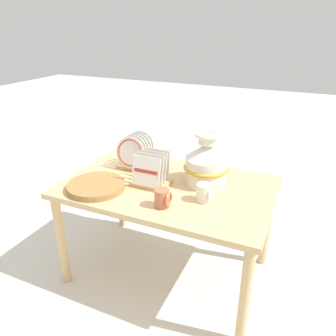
{
  "coord_description": "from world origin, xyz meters",
  "views": [
    {
      "loc": [
        0.72,
        -1.61,
        1.56
      ],
      "look_at": [
        0.0,
        0.0,
        0.77
      ],
      "focal_mm": 35.0,
      "sensor_mm": 36.0,
      "label": 1
    }
  ],
  "objects_px": {
    "dish_rack_round_plates": "(135,155)",
    "mug_terracotta_glaze": "(163,198)",
    "mug_cream_glaze": "(204,193)",
    "wicker_charger_stack": "(96,186)",
    "ceramic_vase": "(206,163)",
    "dish_rack_square_plates": "(151,174)"
  },
  "relations": [
    {
      "from": "dish_rack_round_plates",
      "to": "mug_terracotta_glaze",
      "type": "distance_m",
      "value": 0.55
    },
    {
      "from": "dish_rack_round_plates",
      "to": "mug_cream_glaze",
      "type": "height_order",
      "value": "dish_rack_round_plates"
    },
    {
      "from": "dish_rack_round_plates",
      "to": "wicker_charger_stack",
      "type": "height_order",
      "value": "dish_rack_round_plates"
    },
    {
      "from": "ceramic_vase",
      "to": "mug_terracotta_glaze",
      "type": "height_order",
      "value": "ceramic_vase"
    },
    {
      "from": "dish_rack_square_plates",
      "to": "wicker_charger_stack",
      "type": "distance_m",
      "value": 0.33
    },
    {
      "from": "dish_rack_square_plates",
      "to": "wicker_charger_stack",
      "type": "height_order",
      "value": "dish_rack_square_plates"
    },
    {
      "from": "mug_cream_glaze",
      "to": "dish_rack_square_plates",
      "type": "bearing_deg",
      "value": 169.46
    },
    {
      "from": "mug_cream_glaze",
      "to": "mug_terracotta_glaze",
      "type": "bearing_deg",
      "value": -141.34
    },
    {
      "from": "ceramic_vase",
      "to": "mug_terracotta_glaze",
      "type": "bearing_deg",
      "value": -108.37
    },
    {
      "from": "wicker_charger_stack",
      "to": "mug_terracotta_glaze",
      "type": "height_order",
      "value": "mug_terracotta_glaze"
    },
    {
      "from": "dish_rack_square_plates",
      "to": "mug_cream_glaze",
      "type": "distance_m",
      "value": 0.36
    },
    {
      "from": "ceramic_vase",
      "to": "dish_rack_square_plates",
      "type": "distance_m",
      "value": 0.34
    },
    {
      "from": "dish_rack_square_plates",
      "to": "ceramic_vase",
      "type": "bearing_deg",
      "value": 26.79
    },
    {
      "from": "dish_rack_square_plates",
      "to": "dish_rack_round_plates",
      "type": "bearing_deg",
      "value": 139.71
    },
    {
      "from": "mug_cream_glaze",
      "to": "mug_terracotta_glaze",
      "type": "xyz_separation_m",
      "value": [
        -0.18,
        -0.15,
        0.0
      ]
    },
    {
      "from": "ceramic_vase",
      "to": "mug_cream_glaze",
      "type": "bearing_deg",
      "value": -73.56
    },
    {
      "from": "ceramic_vase",
      "to": "wicker_charger_stack",
      "type": "bearing_deg",
      "value": -149.39
    },
    {
      "from": "dish_rack_round_plates",
      "to": "wicker_charger_stack",
      "type": "relative_size",
      "value": 0.68
    },
    {
      "from": "ceramic_vase",
      "to": "dish_rack_round_plates",
      "type": "xyz_separation_m",
      "value": [
        -0.5,
        0.03,
        -0.04
      ]
    },
    {
      "from": "ceramic_vase",
      "to": "dish_rack_square_plates",
      "type": "relative_size",
      "value": 1.46
    },
    {
      "from": "mug_cream_glaze",
      "to": "mug_terracotta_glaze",
      "type": "distance_m",
      "value": 0.23
    },
    {
      "from": "ceramic_vase",
      "to": "mug_cream_glaze",
      "type": "relative_size",
      "value": 3.18
    }
  ]
}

